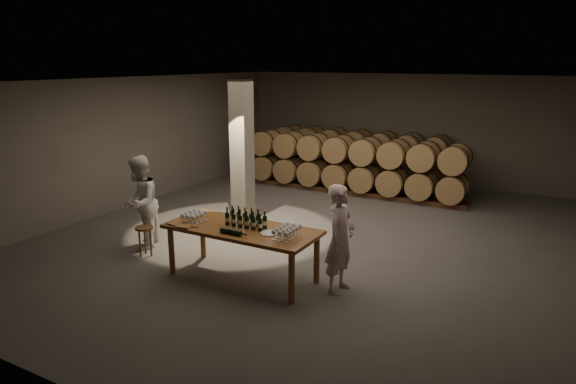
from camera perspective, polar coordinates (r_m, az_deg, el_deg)
The scene contains 15 objects.
room at distance 11.55m, azimuth -5.12°, elevation 4.46°, with size 12.00×12.00×12.00m.
tasting_table at distance 8.60m, azimuth -5.14°, elevation -4.60°, with size 2.60×1.10×0.90m.
barrel_stack_back at distance 15.69m, azimuth 7.85°, elevation 4.17°, with size 5.48×0.95×1.57m.
barrel_stack_front at distance 14.27m, azimuth 7.24°, elevation 3.16°, with size 6.26×0.95×1.57m.
bottle_cluster at distance 8.58m, azimuth -4.70°, elevation -3.14°, with size 0.73×0.23×0.31m.
lying_bottles at distance 8.24m, azimuth -6.28°, elevation -4.42°, with size 0.49×0.09×0.09m.
glass_cluster_left at distance 8.95m, azimuth -10.38°, elevation -2.47°, with size 0.31×0.42×0.18m.
glass_cluster_right at distance 8.06m, azimuth -0.11°, elevation -4.18°, with size 0.30×0.52×0.17m.
plate at distance 8.25m, azimuth -2.07°, elevation -4.59°, with size 0.30×0.30×0.02m, color white.
notebook_near at distance 8.73m, azimuth -11.52°, elevation -3.74°, with size 0.25×0.20×0.03m, color olive.
notebook_corner at distance 8.94m, azimuth -12.30°, elevation -3.36°, with size 0.21×0.26×0.02m, color olive.
pen at distance 8.66m, azimuth -10.37°, elevation -3.90°, with size 0.01×0.01×0.16m, color black.
stool at distance 10.02m, azimuth -15.66°, elevation -4.32°, with size 0.34×0.34×0.57m.
person_man at distance 8.13m, azimuth 5.81°, elevation -5.19°, with size 0.64×0.42×1.75m, color beige.
person_woman at distance 10.33m, azimuth -16.10°, elevation -1.14°, with size 0.89×0.70×1.84m, color white.
Camera 1 is at (4.61, -9.20, 3.61)m, focal length 32.00 mm.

